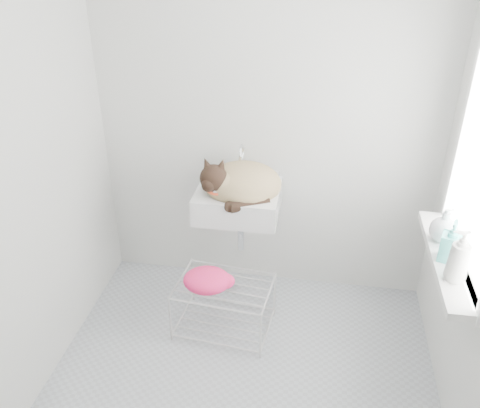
% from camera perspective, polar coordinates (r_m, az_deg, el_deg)
% --- Properties ---
extents(floor, '(2.20, 2.00, 0.02)m').
position_cam_1_polar(floor, '(3.09, 0.15, -19.17)').
color(floor, '#A7AEB5').
rests_on(floor, ground).
extents(back_wall, '(2.20, 0.02, 2.50)m').
position_cam_1_polar(back_wall, '(3.22, 3.09, 9.96)').
color(back_wall, silver).
rests_on(back_wall, ground).
extents(left_wall, '(0.02, 2.00, 2.50)m').
position_cam_1_polar(left_wall, '(2.70, -23.60, 3.42)').
color(left_wall, silver).
rests_on(left_wall, ground).
extents(windowsill, '(0.16, 0.88, 0.04)m').
position_cam_1_polar(windowsill, '(2.76, 22.17, -5.76)').
color(windowsill, white).
rests_on(windowsill, right_wall).
extents(sink, '(0.51, 0.45, 0.21)m').
position_cam_1_polar(sink, '(3.16, -0.18, 1.71)').
color(sink, white).
rests_on(sink, back_wall).
extents(faucet, '(0.19, 0.13, 0.19)m').
position_cam_1_polar(faucet, '(3.26, 0.34, 5.34)').
color(faucet, silver).
rests_on(faucet, sink).
extents(cat, '(0.54, 0.47, 0.31)m').
position_cam_1_polar(cat, '(3.13, -0.04, 2.21)').
color(cat, tan).
rests_on(cat, sink).
extents(wire_rack, '(0.61, 0.46, 0.34)m').
position_cam_1_polar(wire_rack, '(3.31, -1.78, -11.63)').
color(wire_rack, silver).
rests_on(wire_rack, floor).
extents(towel, '(0.31, 0.23, 0.12)m').
position_cam_1_polar(towel, '(3.15, -3.70, -8.95)').
color(towel, '#FA2C22').
rests_on(towel, wire_rack).
extents(bottle_a, '(0.09, 0.09, 0.22)m').
position_cam_1_polar(bottle_a, '(2.60, 22.77, -7.77)').
color(bottle_a, white).
rests_on(bottle_a, windowsill).
extents(bottle_b, '(0.12, 0.12, 0.21)m').
position_cam_1_polar(bottle_b, '(2.72, 22.15, -5.76)').
color(bottle_b, teal).
rests_on(bottle_b, windowsill).
extents(bottle_c, '(0.18, 0.18, 0.18)m').
position_cam_1_polar(bottle_c, '(2.87, 21.54, -3.75)').
color(bottle_c, silver).
rests_on(bottle_c, windowsill).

